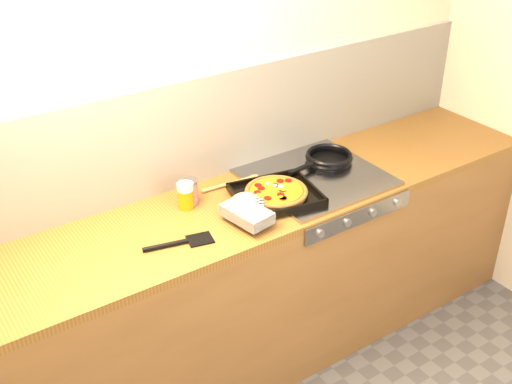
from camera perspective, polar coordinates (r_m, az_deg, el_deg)
room_shell at (r=2.88m, az=-5.11°, el=5.42°), size 3.20×3.20×3.20m
counter_run at (r=3.04m, az=-1.78°, el=-8.55°), size 3.20×0.62×0.90m
stovetop at (r=3.01m, az=5.31°, el=1.30°), size 0.60×0.56×0.02m
pizza_on_tray at (r=2.77m, az=1.03°, el=-0.50°), size 0.50×0.39×0.06m
frying_pan at (r=3.13m, az=6.43°, el=3.03°), size 0.40×0.26×0.04m
tomato_can at (r=2.79m, az=-5.97°, el=0.01°), size 0.09×0.09×0.11m
juice_glass at (r=2.76m, az=-6.28°, el=-0.32°), size 0.08×0.08×0.12m
wooden_spoon at (r=2.95m, az=-1.74°, el=0.91°), size 0.30×0.05×0.02m
black_spatula at (r=2.55m, az=-6.79°, el=-4.51°), size 0.29×0.11×0.02m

